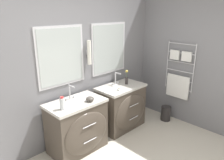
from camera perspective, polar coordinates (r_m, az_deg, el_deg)
wall_back at (r=3.55m, az=-11.61°, el=3.65°), size 5.52×0.15×2.60m
wall_right at (r=4.40m, az=17.84°, el=5.71°), size 0.13×3.46×2.60m
vanity_left at (r=3.52m, az=-8.85°, el=-11.90°), size 0.89×0.60×0.83m
vanity_right at (r=4.12m, az=2.63°, el=-7.05°), size 0.89×0.60×0.83m
faucet_left at (r=3.42m, az=-10.86°, el=-3.17°), size 0.17×0.15×0.24m
faucet_right at (r=4.03m, az=1.07°, el=0.45°), size 0.17×0.15×0.24m
toiletry_bottle at (r=3.12m, az=-12.85°, el=-6.00°), size 0.07×0.07×0.19m
amenity_bowl at (r=3.34m, az=-5.79°, el=-4.98°), size 0.13×0.13×0.08m
flower_vase at (r=4.07m, az=3.82°, el=0.39°), size 0.05×0.05×0.27m
soap_dish at (r=3.79m, az=1.96°, el=-2.40°), size 0.08×0.06×0.04m
waste_bin at (r=4.62m, az=13.86°, el=-8.37°), size 0.20×0.20×0.29m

